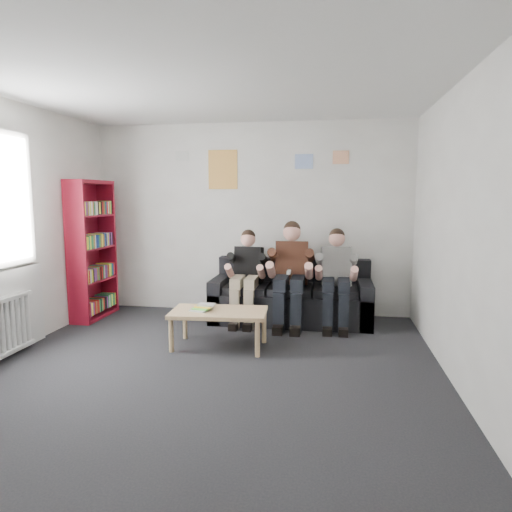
{
  "coord_description": "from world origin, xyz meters",
  "views": [
    {
      "loc": [
        1.15,
        -3.94,
        1.69
      ],
      "look_at": [
        0.28,
        1.3,
        0.98
      ],
      "focal_mm": 32.0,
      "sensor_mm": 36.0,
      "label": 1
    }
  ],
  "objects_px": {
    "sofa": "(291,299)",
    "person_right": "(336,278)",
    "person_left": "(246,277)",
    "person_middle": "(290,275)",
    "coffee_table": "(219,315)",
    "bookshelf": "(93,250)"
  },
  "relations": [
    {
      "from": "sofa",
      "to": "person_right",
      "type": "distance_m",
      "value": 0.7
    },
    {
      "from": "person_left",
      "to": "person_right",
      "type": "height_order",
      "value": "person_right"
    },
    {
      "from": "sofa",
      "to": "person_middle",
      "type": "distance_m",
      "value": 0.42
    },
    {
      "from": "person_left",
      "to": "person_middle",
      "type": "distance_m",
      "value": 0.59
    },
    {
      "from": "coffee_table",
      "to": "person_right",
      "type": "height_order",
      "value": "person_right"
    },
    {
      "from": "sofa",
      "to": "person_right",
      "type": "bearing_deg",
      "value": -18.26
    },
    {
      "from": "person_middle",
      "to": "person_right",
      "type": "xyz_separation_m",
      "value": [
        0.59,
        0.01,
        -0.03
      ]
    },
    {
      "from": "coffee_table",
      "to": "sofa",
      "type": "bearing_deg",
      "value": 60.72
    },
    {
      "from": "coffee_table",
      "to": "bookshelf",
      "type": "bearing_deg",
      "value": 154.36
    },
    {
      "from": "bookshelf",
      "to": "person_right",
      "type": "height_order",
      "value": "bookshelf"
    },
    {
      "from": "person_middle",
      "to": "bookshelf",
      "type": "bearing_deg",
      "value": -179.81
    },
    {
      "from": "bookshelf",
      "to": "person_right",
      "type": "bearing_deg",
      "value": 2.2
    },
    {
      "from": "person_left",
      "to": "person_middle",
      "type": "xyz_separation_m",
      "value": [
        0.59,
        -0.01,
        0.05
      ]
    },
    {
      "from": "sofa",
      "to": "coffee_table",
      "type": "xyz_separation_m",
      "value": [
        -0.7,
        -1.24,
        0.08
      ]
    },
    {
      "from": "person_right",
      "to": "bookshelf",
      "type": "bearing_deg",
      "value": 175.26
    },
    {
      "from": "bookshelf",
      "to": "person_left",
      "type": "distance_m",
      "value": 2.15
    },
    {
      "from": "person_middle",
      "to": "person_right",
      "type": "distance_m",
      "value": 0.59
    },
    {
      "from": "person_left",
      "to": "person_middle",
      "type": "relative_size",
      "value": 0.91
    },
    {
      "from": "bookshelf",
      "to": "person_right",
      "type": "distance_m",
      "value": 3.31
    },
    {
      "from": "bookshelf",
      "to": "sofa",
      "type": "bearing_deg",
      "value": 6.6
    },
    {
      "from": "sofa",
      "to": "coffee_table",
      "type": "height_order",
      "value": "sofa"
    },
    {
      "from": "coffee_table",
      "to": "person_left",
      "type": "xyz_separation_m",
      "value": [
        0.11,
        1.05,
        0.25
      ]
    }
  ]
}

